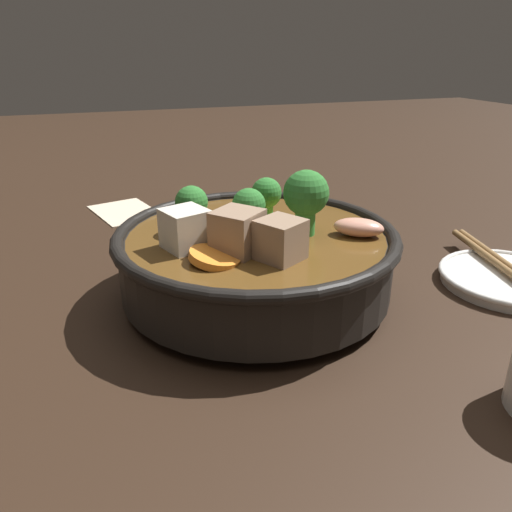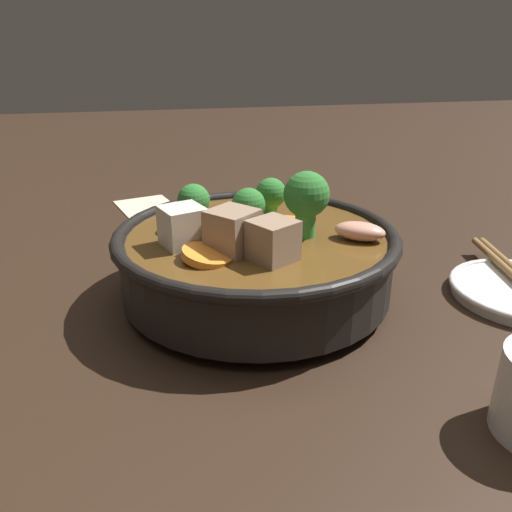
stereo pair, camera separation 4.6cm
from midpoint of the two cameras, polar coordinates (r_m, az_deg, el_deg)
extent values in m
plane|color=black|center=(0.48, -2.76, -4.68)|extent=(3.00, 3.00, 0.00)
cylinder|color=black|center=(0.48, -2.77, -4.15)|extent=(0.14, 0.14, 0.01)
cylinder|color=black|center=(0.46, -2.85, -0.67)|extent=(0.25, 0.25, 0.05)
torus|color=black|center=(0.45, -2.91, 2.42)|extent=(0.26, 0.26, 0.01)
cylinder|color=brown|center=(0.46, -2.88, 0.70)|extent=(0.23, 0.23, 0.03)
cylinder|color=orange|center=(0.40, -8.07, -0.26)|extent=(0.05, 0.05, 0.01)
cylinder|color=orange|center=(0.48, -6.40, 3.88)|extent=(0.06, 0.06, 0.02)
cylinder|color=orange|center=(0.47, 0.14, 3.63)|extent=(0.05, 0.05, 0.01)
cylinder|color=green|center=(0.49, -1.53, 5.04)|extent=(0.01, 0.01, 0.02)
sphere|color=#2D752D|center=(0.48, -1.56, 7.20)|extent=(0.03, 0.03, 0.03)
cylinder|color=green|center=(0.46, -10.11, 3.76)|extent=(0.01, 0.01, 0.02)
sphere|color=#2D752D|center=(0.46, -10.27, 6.04)|extent=(0.03, 0.03, 0.03)
cylinder|color=green|center=(0.45, -3.78, 3.40)|extent=(0.01, 0.01, 0.02)
sphere|color=#2D752D|center=(0.44, -3.85, 5.79)|extent=(0.03, 0.03, 0.03)
cylinder|color=green|center=(0.45, 2.71, 3.93)|extent=(0.02, 0.02, 0.02)
sphere|color=#2D752D|center=(0.44, 2.77, 7.17)|extent=(0.04, 0.04, 0.04)
cube|color=silver|center=(0.42, -11.17, 2.99)|extent=(0.04, 0.04, 0.03)
cube|color=#9E7F66|center=(0.40, -0.37, 1.84)|extent=(0.04, 0.04, 0.03)
cube|color=#9E7F66|center=(0.41, -5.36, 2.73)|extent=(0.05, 0.05, 0.04)
ellipsoid|color=#EA9E84|center=(0.45, 8.81, 3.20)|extent=(0.05, 0.05, 0.02)
cylinder|color=white|center=(0.55, 24.75, -2.62)|extent=(0.13, 0.13, 0.01)
torus|color=white|center=(0.55, 24.84, -2.15)|extent=(0.13, 0.13, 0.01)
cube|color=beige|center=(0.75, -16.44, 4.91)|extent=(0.13, 0.10, 0.00)
cylinder|color=olive|center=(0.54, 24.59, -1.55)|extent=(0.21, 0.06, 0.01)
camera|label=1|loc=(0.02, -92.86, -1.22)|focal=35.00mm
camera|label=2|loc=(0.02, 87.14, 1.22)|focal=35.00mm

